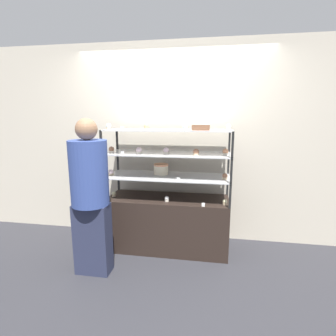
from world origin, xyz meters
The scene contains 27 objects.
ground_plane centered at (0.00, 0.00, 0.00)m, with size 20.00×20.00×0.00m, color #2D2D33.
back_wall centered at (0.00, 0.41, 1.30)m, with size 8.00×0.05×2.60m.
display_base centered at (0.00, 0.00, 0.33)m, with size 1.48×0.54×0.67m.
display_riser_lower centered at (0.00, 0.00, 0.93)m, with size 1.48×0.54×0.28m.
display_riser_middle centered at (0.00, 0.00, 1.21)m, with size 1.48×0.54×0.28m.
display_riser_upper centered at (0.00, 0.00, 1.49)m, with size 1.48×0.54×0.28m.
layer_cake_centerpiece centered at (-0.10, 0.08, 1.01)m, with size 0.18×0.18×0.13m.
sheet_cake_frosted centered at (0.39, -0.05, 1.54)m, with size 0.20×0.15×0.07m.
cupcake_0 centered at (-0.68, -0.06, 0.70)m, with size 0.05×0.05×0.07m.
cupcake_1 centered at (0.01, -0.14, 0.70)m, with size 0.05×0.05×0.07m.
cupcake_2 centered at (0.68, -0.15, 0.70)m, with size 0.05×0.05×0.07m.
price_tag_0 centered at (0.44, -0.25, 0.69)m, with size 0.04×0.00×0.04m.
cupcake_3 centered at (-0.70, -0.08, 0.98)m, with size 0.06×0.06×0.07m.
cupcake_4 centered at (0.67, -0.07, 0.98)m, with size 0.06×0.06×0.07m.
price_tag_1 centered at (0.16, -0.25, 0.97)m, with size 0.04×0.00×0.04m.
cupcake_5 centered at (-0.68, -0.07, 1.26)m, with size 0.07×0.07×0.08m.
cupcake_6 centered at (-0.34, -0.09, 1.26)m, with size 0.07×0.07×0.08m.
cupcake_7 centered at (-0.01, -0.05, 1.26)m, with size 0.07×0.07×0.08m.
cupcake_8 centered at (0.34, -0.12, 1.26)m, with size 0.07×0.07×0.08m.
cupcake_9 centered at (0.67, -0.05, 1.26)m, with size 0.07×0.07×0.08m.
price_tag_2 centered at (-0.48, -0.25, 1.25)m, with size 0.04×0.00×0.04m.
cupcake_10 centered at (-0.70, -0.10, 1.54)m, with size 0.06×0.06×0.07m.
cupcake_11 centered at (-0.24, -0.09, 1.54)m, with size 0.06×0.06×0.07m.
cupcake_12 centered at (0.22, -0.15, 1.54)m, with size 0.06×0.06×0.07m.
cupcake_13 centered at (0.69, -0.07, 1.54)m, with size 0.06×0.06×0.07m.
price_tag_3 centered at (-0.48, -0.25, 1.53)m, with size 0.04×0.00×0.04m.
customer_figure centered at (-0.70, -0.65, 0.88)m, with size 0.38×0.38×1.64m.
Camera 1 is at (0.51, -3.06, 1.66)m, focal length 28.00 mm.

